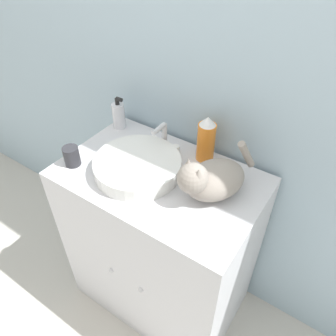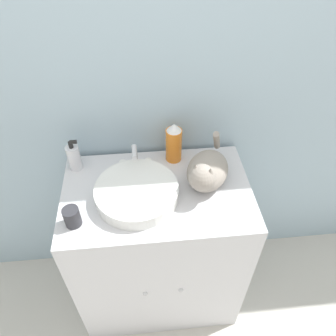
{
  "view_description": "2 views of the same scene",
  "coord_description": "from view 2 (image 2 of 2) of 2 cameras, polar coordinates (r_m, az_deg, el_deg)",
  "views": [
    {
      "loc": [
        0.58,
        -0.53,
        1.8
      ],
      "look_at": [
        0.07,
        0.22,
        1.02
      ],
      "focal_mm": 35.0,
      "sensor_mm": 36.0,
      "label": 1
    },
    {
      "loc": [
        -0.05,
        -0.7,
        1.98
      ],
      "look_at": [
        0.05,
        0.25,
        1.06
      ],
      "focal_mm": 35.0,
      "sensor_mm": 36.0,
      "label": 2
    }
  ],
  "objects": [
    {
      "name": "ground_plane",
      "position": [
        2.1,
        -0.69,
        -26.54
      ],
      "size": [
        8.0,
        8.0,
        0.0
      ],
      "primitive_type": "plane",
      "color": "beige"
    },
    {
      "name": "wall_back",
      "position": [
        1.46,
        -3.2,
        13.98
      ],
      "size": [
        6.0,
        0.05,
        2.5
      ],
      "color": "#9EB7C6",
      "rests_on": "ground_plane"
    },
    {
      "name": "vanity_cabinet",
      "position": [
        1.8,
        -1.6,
        -13.76
      ],
      "size": [
        0.83,
        0.54,
        0.92
      ],
      "color": "silver",
      "rests_on": "ground_plane"
    },
    {
      "name": "sink_basin",
      "position": [
        1.39,
        -5.48,
        -4.24
      ],
      "size": [
        0.35,
        0.35,
        0.06
      ],
      "color": "white",
      "rests_on": "vanity_cabinet"
    },
    {
      "name": "faucet",
      "position": [
        1.5,
        -5.76,
        1.68
      ],
      "size": [
        0.15,
        0.1,
        0.14
      ],
      "color": "silver",
      "rests_on": "vanity_cabinet"
    },
    {
      "name": "cat",
      "position": [
        1.42,
        6.74,
        -0.55
      ],
      "size": [
        0.26,
        0.34,
        0.2
      ],
      "rotation": [
        0.0,
        0.0,
        -2.02
      ],
      "color": "gray",
      "rests_on": "vanity_cabinet"
    },
    {
      "name": "soap_bottle",
      "position": [
        1.55,
        -16.05,
        1.86
      ],
      "size": [
        0.06,
        0.06,
        0.16
      ],
      "color": "silver",
      "rests_on": "vanity_cabinet"
    },
    {
      "name": "spray_bottle",
      "position": [
        1.52,
        1.01,
        4.46
      ],
      "size": [
        0.08,
        0.08,
        0.2
      ],
      "color": "orange",
      "rests_on": "vanity_cabinet"
    },
    {
      "name": "cup",
      "position": [
        1.34,
        -16.36,
        -8.17
      ],
      "size": [
        0.07,
        0.07,
        0.08
      ],
      "color": "#2D2D33",
      "rests_on": "vanity_cabinet"
    }
  ]
}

